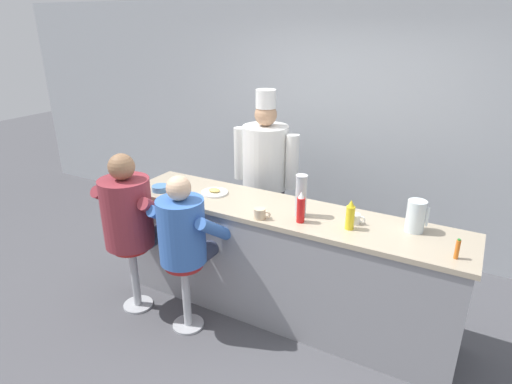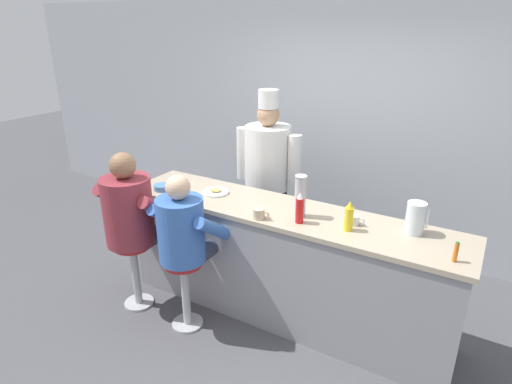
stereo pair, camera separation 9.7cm
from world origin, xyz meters
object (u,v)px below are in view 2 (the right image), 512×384
hot_sauce_bottle_orange (456,252)px  diner_seated_blue (184,234)px  ketchup_bottle_red (300,208)px  mustard_bottle_yellow (349,217)px  cereal_bowl (162,187)px  water_pitcher_clear (415,218)px  cup_stack_steel (300,196)px  cook_in_whites_near (268,172)px  coffee_mug_white (354,220)px  breakfast_plate (215,192)px  coffee_mug_tan (259,214)px  diner_seated_maroon (132,214)px

hot_sauce_bottle_orange → diner_seated_blue: size_ratio=0.10×
diner_seated_blue → ketchup_bottle_red: bearing=25.3°
mustard_bottle_yellow → diner_seated_blue: diner_seated_blue is taller
ketchup_bottle_red → cereal_bowl: bearing=-179.4°
ketchup_bottle_red → water_pitcher_clear: ketchup_bottle_red is taller
cup_stack_steel → cook_in_whites_near: 1.08m
hot_sauce_bottle_orange → cook_in_whites_near: cook_in_whites_near is taller
ketchup_bottle_red → coffee_mug_white: (0.37, 0.18, -0.08)m
breakfast_plate → cook_in_whites_near: bearing=79.7°
hot_sauce_bottle_orange → coffee_mug_white: bearing=165.1°
coffee_mug_tan → breakfast_plate: bearing=156.9°
ketchup_bottle_red → coffee_mug_white: size_ratio=1.94×
hot_sauce_bottle_orange → water_pitcher_clear: (-0.31, 0.28, 0.05)m
water_pitcher_clear → ketchup_bottle_red: bearing=-161.6°
cup_stack_steel → coffee_mug_tan: bearing=-141.3°
ketchup_bottle_red → coffee_mug_tan: ketchup_bottle_red is taller
mustard_bottle_yellow → coffee_mug_white: size_ratio=1.81×
cook_in_whites_near → diner_seated_blue: bearing=-92.2°
ketchup_bottle_red → breakfast_plate: bearing=169.7°
hot_sauce_bottle_orange → cup_stack_steel: (-1.15, 0.12, 0.10)m
coffee_mug_tan → diner_seated_blue: bearing=-150.6°
water_pitcher_clear → cereal_bowl: size_ratio=1.56×
mustard_bottle_yellow → diner_seated_blue: size_ratio=0.17×
cereal_bowl → cup_stack_steel: size_ratio=0.45×
cereal_bowl → diner_seated_maroon: size_ratio=0.11×
cup_stack_steel → diner_seated_blue: bearing=-147.4°
coffee_mug_tan → cup_stack_steel: bearing=38.7°
diner_seated_blue → diner_seated_maroon: bearing=179.5°
breakfast_plate → cup_stack_steel: (0.86, -0.06, 0.16)m
ketchup_bottle_red → cereal_bowl: size_ratio=1.63×
hot_sauce_bottle_orange → coffee_mug_tan: hot_sauce_bottle_orange is taller
water_pitcher_clear → cook_in_whites_near: bearing=158.2°
coffee_mug_tan → cup_stack_steel: size_ratio=0.42×
ketchup_bottle_red → water_pitcher_clear: size_ratio=1.04×
breakfast_plate → coffee_mug_tan: bearing=-23.1°
cup_stack_steel → diner_seated_blue: 0.97m
ketchup_bottle_red → diner_seated_blue: diner_seated_blue is taller
hot_sauce_bottle_orange → cook_in_whites_near: (-1.88, 0.91, -0.06)m
diner_seated_maroon → diner_seated_blue: diner_seated_maroon is taller
diner_seated_maroon → mustard_bottle_yellow: bearing=14.3°
hot_sauce_bottle_orange → diner_seated_blue: diner_seated_blue is taller
ketchup_bottle_red → coffee_mug_white: bearing=25.7°
cook_in_whites_near → diner_seated_maroon: bearing=-116.1°
ketchup_bottle_red → coffee_mug_tan: size_ratio=1.76×
water_pitcher_clear → cup_stack_steel: bearing=-169.4°
water_pitcher_clear → cook_in_whites_near: cook_in_whites_near is taller
coffee_mug_tan → hot_sauce_bottle_orange: bearing=3.2°
cereal_bowl → diner_seated_maroon: diner_seated_maroon is taller
cup_stack_steel → cook_in_whites_near: bearing=132.9°
ketchup_bottle_red → water_pitcher_clear: (0.79, 0.26, 0.00)m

